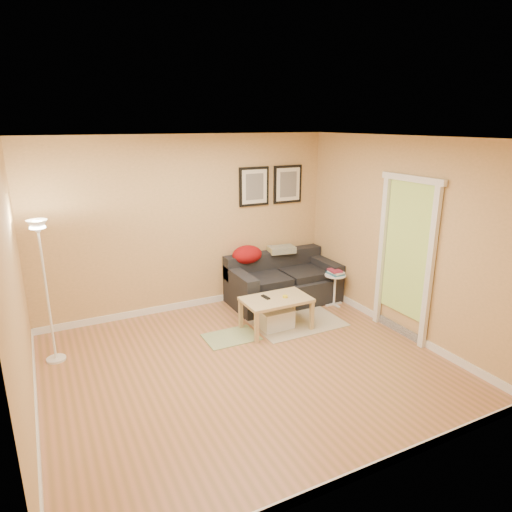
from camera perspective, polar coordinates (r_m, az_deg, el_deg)
name	(u,v)px	position (r m, az deg, el deg)	size (l,w,h in m)	color
floor	(247,366)	(5.47, -1.19, -13.69)	(4.50, 4.50, 0.00)	#B5724D
ceiling	(245,138)	(4.72, -1.39, 14.69)	(4.50, 4.50, 0.00)	white
wall_back	(188,225)	(6.74, -8.61, 3.94)	(4.50, 4.50, 0.00)	tan
wall_front	(366,334)	(3.37, 13.69, -9.55)	(4.50, 4.50, 0.00)	tan
wall_left	(16,294)	(4.52, -28.11, -4.27)	(4.00, 4.00, 0.00)	tan
wall_right	(401,238)	(6.21, 17.84, 2.22)	(4.00, 4.00, 0.00)	tan
baseboard_back	(192,303)	(7.11, -8.15, -5.95)	(4.50, 0.02, 0.10)	white
baseboard_front	(354,476)	(4.07, 12.28, -25.51)	(4.50, 0.02, 0.10)	white
baseboard_left	(37,415)	(5.06, -25.99, -17.64)	(0.02, 4.00, 0.10)	white
baseboard_right	(392,325)	(6.61, 16.82, -8.34)	(0.02, 4.00, 0.10)	white
sofa	(284,279)	(7.13, 3.52, -2.95)	(1.70, 0.90, 0.75)	black
red_throw	(247,255)	(7.03, -1.14, 0.18)	(0.48, 0.36, 0.28)	maroon
plaid_throw	(282,249)	(7.29, 3.25, 0.83)	(0.42, 0.26, 0.10)	#C4BD72
framed_print_left	(254,187)	(7.03, -0.25, 8.78)	(0.50, 0.04, 0.60)	black
framed_print_right	(288,184)	(7.32, 4.01, 9.05)	(0.50, 0.04, 0.60)	black
area_rug	(297,322)	(6.54, 5.23, -8.36)	(1.25, 0.85, 0.01)	#BEAF96
green_runner	(231,337)	(6.11, -3.16, -10.19)	(0.70, 0.50, 0.01)	#668C4C
coffee_table	(276,314)	(6.24, 2.55, -7.30)	(0.92, 0.56, 0.46)	tan
remote_control	(266,297)	(6.16, 1.22, -5.23)	(0.05, 0.16, 0.02)	black
tape_roll	(285,296)	(6.18, 3.70, -5.13)	(0.07, 0.07, 0.03)	yellow
storage_bin	(276,319)	(6.31, 2.52, -7.92)	(0.46, 0.33, 0.28)	white
side_table	(335,290)	(7.13, 9.91, -4.24)	(0.33, 0.33, 0.50)	white
book_stack	(335,272)	(7.05, 10.00, -2.00)	(0.18, 0.24, 0.08)	#2C6C86
floor_lamp	(47,297)	(5.75, -24.89, -4.69)	(0.23, 0.23, 1.73)	white
doorway	(404,261)	(6.14, 18.24, -0.63)	(0.12, 1.01, 2.13)	white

